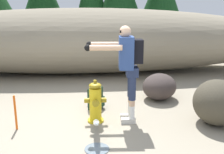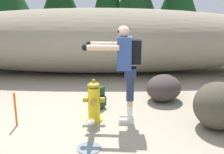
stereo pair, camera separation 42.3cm
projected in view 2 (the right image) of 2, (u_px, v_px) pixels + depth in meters
The scene contains 9 objects.
ground_plane at pixel (81, 124), 4.71m from camera, with size 56.00×56.00×0.04m, color gray.
dirt_embankment at pixel (96, 40), 8.48m from camera, with size 13.68×3.20×2.05m, color gray.
fire_hydrant at pixel (94, 102), 4.70m from camera, with size 0.39×0.34×0.78m.
hydrant_water_jet at pixel (91, 125), 4.12m from camera, with size 0.36×1.05×0.45m.
utility_worker at pixel (125, 62), 4.49m from camera, with size 0.99×0.57×1.71m.
spare_backpack at pixel (97, 98), 5.37m from camera, with size 0.36×0.36×0.47m.
boulder_large at pixel (218, 105), 4.43m from camera, with size 0.96×0.82×0.80m, color #443E31.
boulder_small at pixel (164, 88), 5.82m from camera, with size 0.90×0.75×0.58m, color #3D3330.
survey_stake at pixel (15, 109), 4.51m from camera, with size 0.04×0.04×0.60m, color #E55914.
Camera 2 is at (0.60, -4.36, 1.95)m, focal length 41.94 mm.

